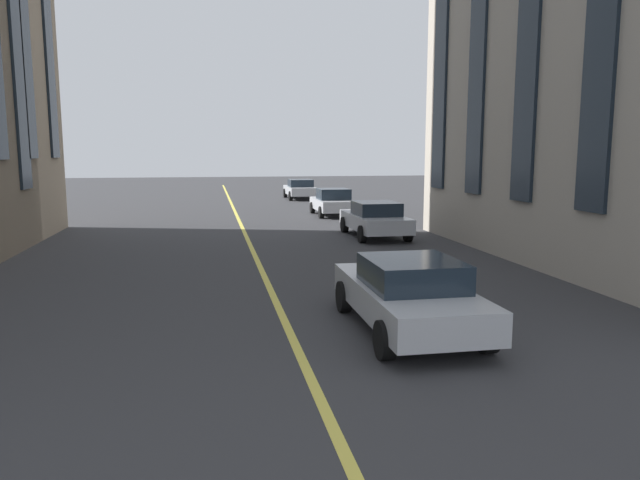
% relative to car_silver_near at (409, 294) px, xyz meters
% --- Properties ---
extents(lane_centre_line, '(80.00, 0.16, 0.01)m').
position_rel_car_silver_near_xyz_m(lane_centre_line, '(9.96, 2.15, -0.70)').
color(lane_centre_line, '#D8C64C').
rests_on(lane_centre_line, ground_plane).
extents(car_silver_near, '(4.40, 1.95, 1.37)m').
position_rel_car_silver_near_xyz_m(car_silver_near, '(0.00, 0.00, 0.00)').
color(car_silver_near, '#B7BABF').
rests_on(car_silver_near, ground_plane).
extents(car_silver_parked_a, '(4.40, 1.95, 1.37)m').
position_rel_car_silver_near_xyz_m(car_silver_parked_a, '(11.97, -2.75, 0.00)').
color(car_silver_parked_a, '#B7BABF').
rests_on(car_silver_parked_a, ground_plane).
extents(car_silver_far, '(4.40, 1.95, 1.37)m').
position_rel_car_silver_near_xyz_m(car_silver_far, '(31.19, -2.75, 0.00)').
color(car_silver_far, '#B7BABF').
rests_on(car_silver_far, ground_plane).
extents(car_silver_parked_b, '(3.90, 1.89, 1.40)m').
position_rel_car_silver_near_xyz_m(car_silver_parked_b, '(19.97, -2.75, -0.00)').
color(car_silver_parked_b, '#B7BABF').
rests_on(car_silver_parked_b, ground_plane).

